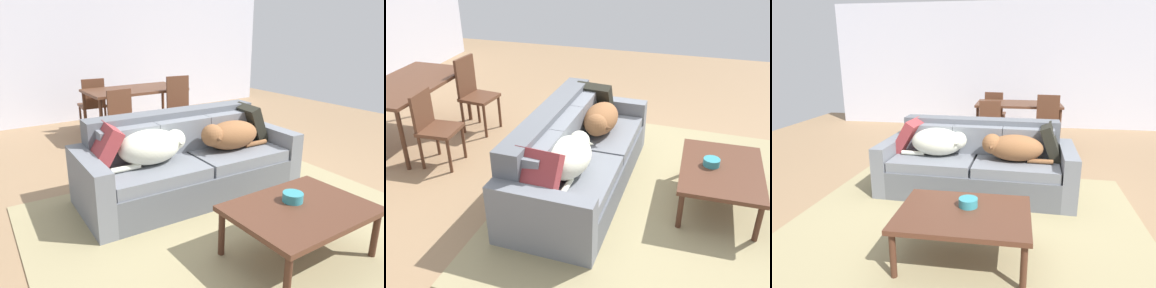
{
  "view_description": "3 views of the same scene",
  "coord_description": "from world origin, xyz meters",
  "views": [
    {
      "loc": [
        -2.21,
        -2.82,
        1.68
      ],
      "look_at": [
        -0.25,
        0.14,
        0.54
      ],
      "focal_mm": 34.48,
      "sensor_mm": 36.0,
      "label": 1
    },
    {
      "loc": [
        -3.84,
        -0.9,
        2.47
      ],
      "look_at": [
        -0.4,
        0.11,
        0.57
      ],
      "focal_mm": 39.37,
      "sensor_mm": 36.0,
      "label": 2
    },
    {
      "loc": [
        0.16,
        -3.58,
        1.61
      ],
      "look_at": [
        -0.44,
        0.23,
        0.56
      ],
      "focal_mm": 30.98,
      "sensor_mm": 36.0,
      "label": 3
    }
  ],
  "objects": [
    {
      "name": "dining_table",
      "position": [
        0.21,
        2.43,
        0.69
      ],
      "size": [
        1.49,
        0.83,
        0.76
      ],
      "color": "#543221",
      "rests_on": "ground"
    },
    {
      "name": "throw_pillow_by_left_arm",
      "position": [
        -1.13,
        0.26,
        0.63
      ],
      "size": [
        0.36,
        0.44,
        0.42
      ],
      "primitive_type": "cube",
      "rotation": [
        0.0,
        0.54,
        -0.11
      ],
      "color": "#943438",
      "rests_on": "couch"
    },
    {
      "name": "dog_on_right_cushion",
      "position": [
        0.14,
        0.02,
        0.6
      ],
      "size": [
        0.79,
        0.37,
        0.3
      ],
      "rotation": [
        0.0,
        0.0,
        -0.04
      ],
      "color": "brown",
      "rests_on": "couch"
    },
    {
      "name": "dining_chair_near_right",
      "position": [
        0.67,
        1.82,
        0.53
      ],
      "size": [
        0.44,
        0.44,
        0.97
      ],
      "rotation": [
        0.0,
        0.0,
        -0.11
      ],
      "color": "#543221",
      "rests_on": "ground"
    },
    {
      "name": "coffee_table",
      "position": [
        -0.21,
        -1.25,
        0.37
      ],
      "size": [
        1.04,
        0.75,
        0.42
      ],
      "color": "#522F1F",
      "rests_on": "ground"
    },
    {
      "name": "dining_chair_near_left",
      "position": [
        -0.26,
        1.82,
        0.48
      ],
      "size": [
        0.42,
        0.42,
        0.85
      ],
      "rotation": [
        0.0,
        0.0,
        0.06
      ],
      "color": "#543221",
      "rests_on": "ground"
    },
    {
      "name": "couch",
      "position": [
        -0.28,
        0.17,
        0.32
      ],
      "size": [
        2.27,
        1.0,
        0.83
      ],
      "rotation": [
        0.0,
        0.0,
        -0.04
      ],
      "color": "#595D63",
      "rests_on": "ground"
    },
    {
      "name": "bowl_on_coffee_table",
      "position": [
        -0.19,
        -1.15,
        0.45
      ],
      "size": [
        0.15,
        0.15,
        0.07
      ],
      "primitive_type": "cylinder",
      "color": "teal",
      "rests_on": "coffee_table"
    },
    {
      "name": "back_partition",
      "position": [
        0.0,
        4.0,
        1.35
      ],
      "size": [
        8.0,
        0.12,
        2.7
      ],
      "primitive_type": "cube",
      "color": "silver",
      "rests_on": "ground"
    },
    {
      "name": "ground_plane",
      "position": [
        0.0,
        0.0,
        0.0
      ],
      "size": [
        10.0,
        10.0,
        0.0
      ],
      "primitive_type": "plane",
      "color": "#947452"
    },
    {
      "name": "dining_chair_far_left",
      "position": [
        -0.26,
        3.07,
        0.48
      ],
      "size": [
        0.44,
        0.44,
        0.88
      ],
      "rotation": [
        0.0,
        0.0,
        3.05
      ],
      "color": "#543221",
      "rests_on": "ground"
    },
    {
      "name": "area_rug",
      "position": [
        -0.28,
        -0.66,
        0.01
      ],
      "size": [
        3.52,
        2.98,
        0.01
      ],
      "primitive_type": "cube",
      "rotation": [
        0.0,
        0.0,
        -0.04
      ],
      "color": "#9B8E65",
      "rests_on": "ground"
    },
    {
      "name": "throw_pillow_by_right_arm",
      "position": [
        0.58,
        0.2,
        0.63
      ],
      "size": [
        0.3,
        0.44,
        0.43
      ],
      "primitive_type": "cube",
      "rotation": [
        0.0,
        -0.36,
        -0.12
      ],
      "color": "black",
      "rests_on": "couch"
    },
    {
      "name": "dog_on_left_cushion",
      "position": [
        -0.72,
        0.1,
        0.61
      ],
      "size": [
        0.77,
        0.42,
        0.32
      ],
      "rotation": [
        0.0,
        0.0,
        -0.04
      ],
      "color": "silver",
      "rests_on": "couch"
    }
  ]
}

